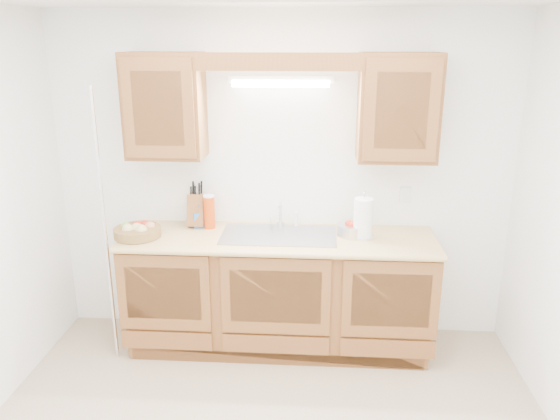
# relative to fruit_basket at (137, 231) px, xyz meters

# --- Properties ---
(room) EXTENTS (3.52, 3.50, 2.50)m
(room) POSITION_rel_fruit_basket_xyz_m (1.03, -1.11, 0.30)
(room) COLOR tan
(room) RESTS_ON ground
(base_cabinets) EXTENTS (2.20, 0.60, 0.86)m
(base_cabinets) POSITION_rel_fruit_basket_xyz_m (1.03, 0.09, -0.51)
(base_cabinets) COLOR brown
(base_cabinets) RESTS_ON ground
(countertop) EXTENTS (2.30, 0.63, 0.04)m
(countertop) POSITION_rel_fruit_basket_xyz_m (1.03, 0.08, -0.07)
(countertop) COLOR tan
(countertop) RESTS_ON base_cabinets
(upper_cabinet_left) EXTENTS (0.55, 0.33, 0.75)m
(upper_cabinet_left) POSITION_rel_fruit_basket_xyz_m (0.20, 0.23, 0.88)
(upper_cabinet_left) COLOR brown
(upper_cabinet_left) RESTS_ON room
(upper_cabinet_right) EXTENTS (0.55, 0.33, 0.75)m
(upper_cabinet_right) POSITION_rel_fruit_basket_xyz_m (1.86, 0.23, 0.88)
(upper_cabinet_right) COLOR brown
(upper_cabinet_right) RESTS_ON room
(valance) EXTENTS (2.20, 0.05, 0.12)m
(valance) POSITION_rel_fruit_basket_xyz_m (1.03, 0.08, 1.19)
(valance) COLOR brown
(valance) RESTS_ON room
(fluorescent_fixture) EXTENTS (0.76, 0.08, 0.08)m
(fluorescent_fixture) POSITION_rel_fruit_basket_xyz_m (1.03, 0.31, 1.05)
(fluorescent_fixture) COLOR white
(fluorescent_fixture) RESTS_ON room
(sink) EXTENTS (0.84, 0.46, 0.36)m
(sink) POSITION_rel_fruit_basket_xyz_m (1.03, 0.10, -0.12)
(sink) COLOR #9E9EA3
(sink) RESTS_ON countertop
(wire_shelf_pole) EXTENTS (0.03, 0.03, 2.00)m
(wire_shelf_pole) POSITION_rel_fruit_basket_xyz_m (-0.17, -0.17, 0.05)
(wire_shelf_pole) COLOR silver
(wire_shelf_pole) RESTS_ON ground
(outlet_plate) EXTENTS (0.08, 0.01, 0.12)m
(outlet_plate) POSITION_rel_fruit_basket_xyz_m (1.98, 0.38, 0.20)
(outlet_plate) COLOR white
(outlet_plate) RESTS_ON room
(fruit_basket) EXTENTS (0.45, 0.45, 0.11)m
(fruit_basket) POSITION_rel_fruit_basket_xyz_m (0.00, 0.00, 0.00)
(fruit_basket) COLOR olive
(fruit_basket) RESTS_ON countertop
(knife_block) EXTENTS (0.13, 0.21, 0.36)m
(knife_block) POSITION_rel_fruit_basket_xyz_m (0.38, 0.29, 0.08)
(knife_block) COLOR brown
(knife_block) RESTS_ON countertop
(orange_canister) EXTENTS (0.11, 0.11, 0.26)m
(orange_canister) POSITION_rel_fruit_basket_xyz_m (0.49, 0.23, 0.08)
(orange_canister) COLOR #CE400B
(orange_canister) RESTS_ON countertop
(soap_bottle) EXTENTS (0.11, 0.11, 0.18)m
(soap_bottle) POSITION_rel_fruit_basket_xyz_m (0.40, 0.25, 0.04)
(soap_bottle) COLOR blue
(soap_bottle) RESTS_ON countertop
(sponge) EXTENTS (0.14, 0.12, 0.03)m
(sponge) POSITION_rel_fruit_basket_xyz_m (1.57, 0.33, -0.04)
(sponge) COLOR #CC333F
(sponge) RESTS_ON countertop
(paper_towel) EXTENTS (0.17, 0.17, 0.35)m
(paper_towel) POSITION_rel_fruit_basket_xyz_m (1.64, 0.09, 0.10)
(paper_towel) COLOR silver
(paper_towel) RESTS_ON countertop
(apple_bowl) EXTENTS (0.24, 0.24, 0.12)m
(apple_bowl) POSITION_rel_fruit_basket_xyz_m (1.57, 0.14, 0.00)
(apple_bowl) COLOR silver
(apple_bowl) RESTS_ON countertop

